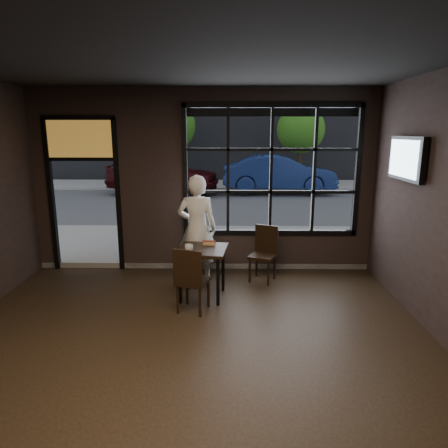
{
  "coord_description": "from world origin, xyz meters",
  "views": [
    {
      "loc": [
        0.49,
        -3.48,
        2.47
      ],
      "look_at": [
        0.4,
        2.2,
        1.15
      ],
      "focal_mm": 32.0,
      "sensor_mm": 36.0,
      "label": 1
    }
  ],
  "objects_px": {
    "man": "(197,229)",
    "cafe_table": "(202,273)",
    "navy_car": "(279,173)",
    "chair_near": "(193,279)"
  },
  "relations": [
    {
      "from": "man",
      "to": "cafe_table",
      "type": "bearing_deg",
      "value": 102.92
    },
    {
      "from": "cafe_table",
      "to": "navy_car",
      "type": "distance_m",
      "value": 10.62
    },
    {
      "from": "chair_near",
      "to": "navy_car",
      "type": "xyz_separation_m",
      "value": [
        2.46,
        10.83,
        0.36
      ]
    },
    {
      "from": "navy_car",
      "to": "man",
      "type": "bearing_deg",
      "value": 165.97
    },
    {
      "from": "chair_near",
      "to": "navy_car",
      "type": "height_order",
      "value": "navy_car"
    },
    {
      "from": "man",
      "to": "navy_car",
      "type": "relative_size",
      "value": 0.4
    },
    {
      "from": "navy_car",
      "to": "cafe_table",
      "type": "bearing_deg",
      "value": 167.63
    },
    {
      "from": "cafe_table",
      "to": "navy_car",
      "type": "xyz_separation_m",
      "value": [
        2.37,
        10.35,
        0.45
      ]
    },
    {
      "from": "chair_near",
      "to": "cafe_table",
      "type": "bearing_deg",
      "value": -84.5
    },
    {
      "from": "navy_car",
      "to": "chair_near",
      "type": "bearing_deg",
      "value": 167.69
    }
  ]
}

